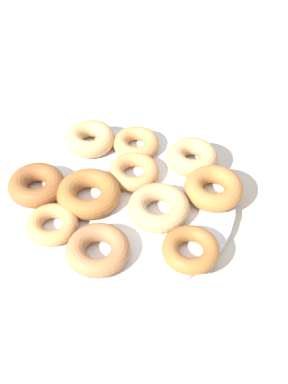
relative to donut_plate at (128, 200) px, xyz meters
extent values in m
plane|color=beige|center=(0.00, 0.00, -0.01)|extent=(2.40, 2.40, 0.00)
cylinder|color=silver|center=(0.00, 0.00, 0.00)|extent=(0.33, 0.33, 0.02)
torus|color=#995B2D|center=(0.07, -0.12, 0.02)|extent=(0.10, 0.10, 0.03)
torus|color=#BC7A3D|center=(-0.08, 0.10, 0.02)|extent=(0.13, 0.13, 0.03)
torus|color=#AD6B33|center=(0.04, -0.04, 0.02)|extent=(0.10, 0.10, 0.03)
torus|color=tan|center=(0.00, 0.06, 0.02)|extent=(0.12, 0.12, 0.03)
torus|color=#B27547|center=(0.11, 0.03, 0.02)|extent=(0.12, 0.12, 0.03)
torus|color=tan|center=(0.11, -0.05, 0.02)|extent=(0.10, 0.10, 0.02)
torus|color=#AD6B33|center=(0.04, 0.14, 0.02)|extent=(0.10, 0.10, 0.02)
torus|color=tan|center=(-0.10, -0.06, 0.02)|extent=(0.09, 0.09, 0.02)
torus|color=tan|center=(-0.04, -0.02, 0.02)|extent=(0.09, 0.09, 0.02)
torus|color=tan|center=(-0.12, 0.04, 0.02)|extent=(0.11, 0.11, 0.03)
torus|color=tan|center=(-0.06, -0.12, 0.02)|extent=(0.09, 0.09, 0.03)
camera|label=1|loc=(0.41, 0.33, 0.58)|focal=47.28mm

